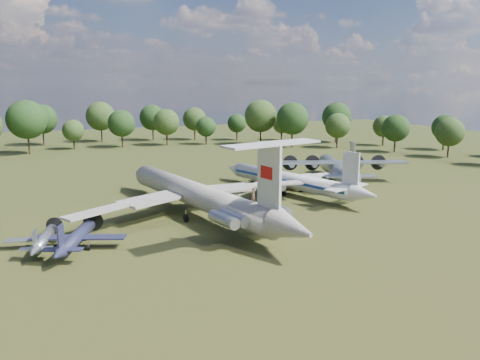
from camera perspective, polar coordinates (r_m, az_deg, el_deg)
name	(u,v)px	position (r m, az deg, el deg)	size (l,w,h in m)	color
ground	(199,214)	(73.61, -5.07, -4.19)	(300.00, 300.00, 0.00)	#223913
il62_airliner	(197,199)	(72.26, -5.28, -2.37)	(40.68, 52.88, 5.19)	silver
tu104_jet	(289,183)	(87.24, 6.02, -0.36)	(29.41, 39.22, 3.92)	silver
an12_transport	(337,173)	(98.05, 11.76, 0.90)	(28.94, 32.34, 4.26)	#94969B
small_prop_west	(77,240)	(61.38, -19.26, -6.95)	(11.68, 15.92, 2.34)	black
small_prop_northwest	(45,241)	(63.13, -22.73, -6.90)	(9.49, 12.94, 1.90)	#93959A
person_on_il62	(253,195)	(59.56, 1.60, -1.87)	(0.69, 0.45, 1.90)	#8D6247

